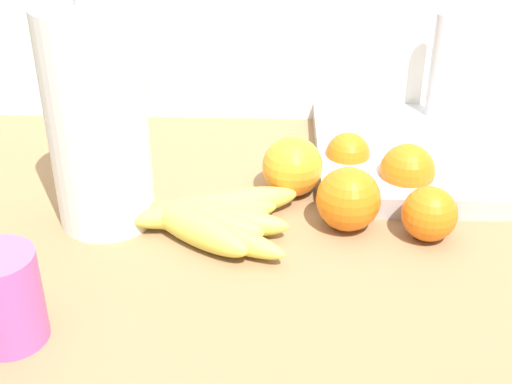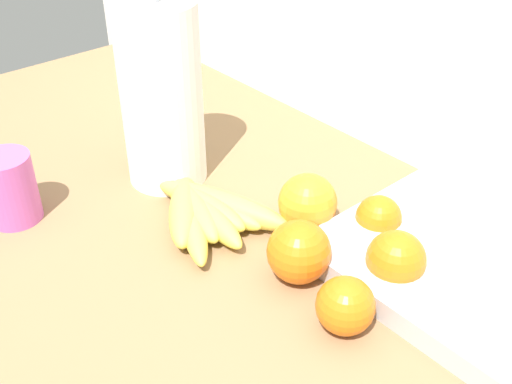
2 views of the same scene
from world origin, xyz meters
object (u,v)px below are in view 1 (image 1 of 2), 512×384
Objects in this scene: orange_right at (348,199)px; orange_far_right at (292,167)px; orange_back_right at (430,214)px; banana_bunch at (208,219)px; orange_center at (348,154)px; sink_basin at (443,152)px; mug at (5,298)px; paper_towel_roll at (97,120)px; orange_front at (407,171)px.

orange_far_right is (-0.07, 0.08, 0.00)m from orange_right.
orange_back_right is at bearing -32.06° from orange_far_right.
banana_bunch is 3.44× the size of orange_center.
sink_basin is 0.66m from mug.
mug is (-0.46, -0.20, 0.02)m from orange_back_right.
paper_towel_roll is (-0.13, 0.03, 0.12)m from banana_bunch.
mug is (-0.36, -0.22, 0.01)m from orange_right.
sink_basin is at bearing 14.49° from orange_center.
banana_bunch is 2.65× the size of orange_far_right.
orange_center is (-0.08, 0.06, -0.01)m from orange_front.
orange_far_right reaches higher than banana_bunch.
orange_back_right is 0.43m from paper_towel_roll.
mug is at bearing -145.78° from orange_front.
orange_center is at bearing -165.51° from sink_basin.
orange_back_right is 0.22× the size of paper_towel_roll.
mug reaches higher than orange_right.
orange_center is 0.36m from paper_towel_roll.
orange_back_right is at bearing -61.75° from orange_center.
mug reaches higher than orange_back_right.
orange_right reaches higher than orange_back_right.
paper_towel_roll is 3.04× the size of mug.
orange_right is (0.18, 0.02, 0.02)m from banana_bunch.
orange_center is at bearing 40.54° from banana_bunch.
orange_center is (0.08, 0.06, -0.01)m from orange_far_right.
sink_basin is (0.34, 0.20, -0.00)m from banana_bunch.
banana_bunch is 0.15m from orange_far_right.
orange_back_right is (0.28, -0.00, 0.01)m from banana_bunch.
banana_bunch is at bearing -12.71° from paper_towel_roll.
orange_far_right reaches higher than orange_front.
orange_front is at bearing 96.38° from orange_back_right.
orange_right reaches higher than banana_bunch.
orange_right is 0.11m from orange_far_right.
orange_front is 0.91× the size of orange_far_right.
sink_basin is (0.23, 0.10, -0.02)m from orange_far_right.
sink_basin is (0.47, 0.17, -0.12)m from paper_towel_roll.
sink_basin is at bearing 73.69° from orange_back_right.
banana_bunch is 0.18m from orange_right.
orange_far_right is (-0.16, 0.00, 0.00)m from orange_front.
banana_bunch is 3.17× the size of orange_back_right.
orange_back_right is at bearing -83.62° from orange_front.
mug is at bearing -135.71° from orange_center.
orange_right is 0.24m from sink_basin.
orange_right reaches higher than orange_front.
banana_bunch is 0.18m from paper_towel_roll.
mug is at bearing -102.15° from paper_towel_roll.
orange_front is at bearing 34.22° from mug.
paper_towel_roll is (-0.31, 0.01, 0.10)m from orange_right.
orange_right is 0.33m from paper_towel_roll.
orange_right is at bearing -50.38° from orange_far_right.
banana_bunch is 0.28m from mug.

